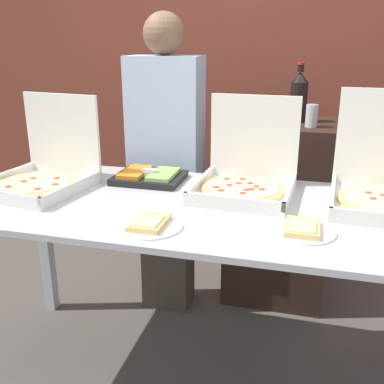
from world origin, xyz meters
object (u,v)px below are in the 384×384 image
pizza_box_far_left (43,172)px  person_guest_cap (166,164)px  pizza_box_near_right (246,176)px  paper_plate_front_right (149,224)px  soda_can_silver (312,116)px  soda_bottle (299,96)px  paper_plate_front_left (302,229)px  veggie_tray (149,176)px

pizza_box_far_left → person_guest_cap: 0.73m
pizza_box_near_right → paper_plate_front_right: pizza_box_near_right is taller
paper_plate_front_right → person_guest_cap: (-0.23, 0.92, -0.03)m
soda_can_silver → person_guest_cap: bearing=-165.4°
soda_bottle → pizza_box_far_left: bearing=-138.1°
pizza_box_near_right → paper_plate_front_left: size_ratio=1.88×
soda_bottle → person_guest_cap: (-0.69, -0.36, -0.36)m
pizza_box_near_right → soda_bottle: soda_bottle is taller
veggie_tray → soda_bottle: 1.05m
veggie_tray → soda_can_silver: bearing=38.9°
pizza_box_near_right → person_guest_cap: (-0.52, 0.44, -0.09)m
pizza_box_near_right → pizza_box_far_left: pizza_box_near_right is taller
pizza_box_near_right → person_guest_cap: size_ratio=0.26×
paper_plate_front_right → soda_bottle: bearing=70.4°
soda_bottle → paper_plate_front_left: bearing=-86.0°
pizza_box_near_right → paper_plate_front_left: pizza_box_near_right is taller
pizza_box_near_right → pizza_box_far_left: size_ratio=0.93×
pizza_box_near_right → paper_plate_front_left: (0.26, -0.39, -0.06)m
paper_plate_front_right → soda_can_silver: (0.54, 1.12, 0.24)m
veggie_tray → soda_bottle: (0.65, 0.75, 0.31)m
paper_plate_front_right → pizza_box_near_right: bearing=59.8°
paper_plate_front_left → veggie_tray: (-0.73, 0.44, 0.01)m
pizza_box_far_left → person_guest_cap: person_guest_cap is taller
paper_plate_front_left → paper_plate_front_right: size_ratio=0.96×
paper_plate_front_left → soda_bottle: 1.24m
person_guest_cap → soda_bottle: bearing=-152.3°
paper_plate_front_left → soda_bottle: soda_bottle is taller
soda_bottle → paper_plate_front_right: bearing=-109.6°
pizza_box_near_right → soda_can_silver: (0.26, 0.64, 0.18)m
pizza_box_far_left → person_guest_cap: (0.39, 0.61, -0.09)m
paper_plate_front_left → soda_can_silver: (0.00, 1.03, 0.24)m
soda_can_silver → paper_plate_front_right: bearing=-115.7°
pizza_box_near_right → pizza_box_far_left: 0.93m
paper_plate_front_left → person_guest_cap: person_guest_cap is taller
pizza_box_far_left → paper_plate_front_left: pizza_box_far_left is taller
pizza_box_near_right → soda_bottle: 0.86m
pizza_box_near_right → person_guest_cap: person_guest_cap is taller
veggie_tray → pizza_box_near_right: bearing=-5.9°
pizza_box_far_left → soda_bottle: soda_bottle is taller
paper_plate_front_right → veggie_tray: size_ratio=0.77×
pizza_box_near_right → person_guest_cap: 0.68m
paper_plate_front_left → soda_bottle: bearing=94.0°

